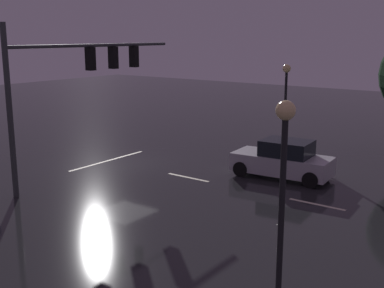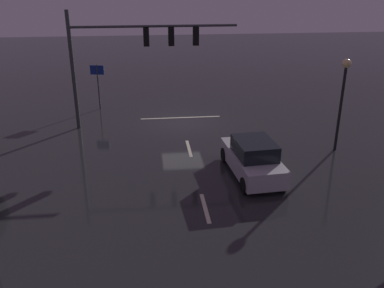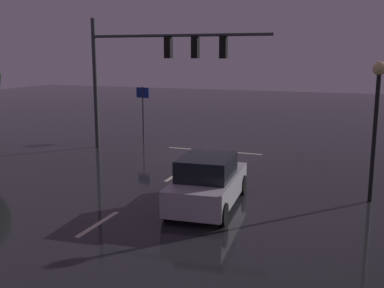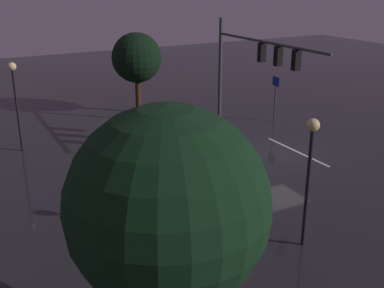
{
  "view_description": "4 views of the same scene",
  "coord_description": "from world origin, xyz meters",
  "px_view_note": "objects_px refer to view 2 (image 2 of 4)",
  "views": [
    {
      "loc": [
        16.87,
        16.62,
        6.2
      ],
      "look_at": [
        1.06,
        4.99,
        1.85
      ],
      "focal_mm": 46.21,
      "sensor_mm": 36.0,
      "label": 1
    },
    {
      "loc": [
        2.06,
        23.83,
        8.37
      ],
      "look_at": [
        0.17,
        6.92,
        1.44
      ],
      "focal_mm": 39.01,
      "sensor_mm": 36.0,
      "label": 2
    },
    {
      "loc": [
        -7.11,
        21.17,
        4.93
      ],
      "look_at": [
        -0.91,
        4.57,
        1.45
      ],
      "focal_mm": 43.6,
      "sensor_mm": 36.0,
      "label": 3
    },
    {
      "loc": [
        -18.51,
        15.42,
        9.02
      ],
      "look_at": [
        -0.83,
        5.86,
        1.86
      ],
      "focal_mm": 44.44,
      "sensor_mm": 36.0,
      "label": 4
    }
  ],
  "objects_px": {
    "traffic_signal_assembly": "(133,47)",
    "car_approaching": "(253,158)",
    "street_lamp_left_kerb": "(343,87)",
    "route_sign": "(98,77)"
  },
  "relations": [
    {
      "from": "traffic_signal_assembly",
      "to": "car_approaching",
      "type": "height_order",
      "value": "traffic_signal_assembly"
    },
    {
      "from": "street_lamp_left_kerb",
      "to": "car_approaching",
      "type": "bearing_deg",
      "value": 25.59
    },
    {
      "from": "car_approaching",
      "to": "street_lamp_left_kerb",
      "type": "bearing_deg",
      "value": -154.41
    },
    {
      "from": "traffic_signal_assembly",
      "to": "car_approaching",
      "type": "xyz_separation_m",
      "value": [
        -5.19,
        7.22,
        -3.84
      ]
    },
    {
      "from": "car_approaching",
      "to": "street_lamp_left_kerb",
      "type": "height_order",
      "value": "street_lamp_left_kerb"
    },
    {
      "from": "traffic_signal_assembly",
      "to": "car_approaching",
      "type": "distance_m",
      "value": 9.68
    },
    {
      "from": "traffic_signal_assembly",
      "to": "route_sign",
      "type": "height_order",
      "value": "traffic_signal_assembly"
    },
    {
      "from": "traffic_signal_assembly",
      "to": "route_sign",
      "type": "distance_m",
      "value": 5.08
    },
    {
      "from": "traffic_signal_assembly",
      "to": "car_approaching",
      "type": "relative_size",
      "value": 2.08
    },
    {
      "from": "traffic_signal_assembly",
      "to": "street_lamp_left_kerb",
      "type": "xyz_separation_m",
      "value": [
        -10.15,
        4.84,
        -1.34
      ]
    }
  ]
}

